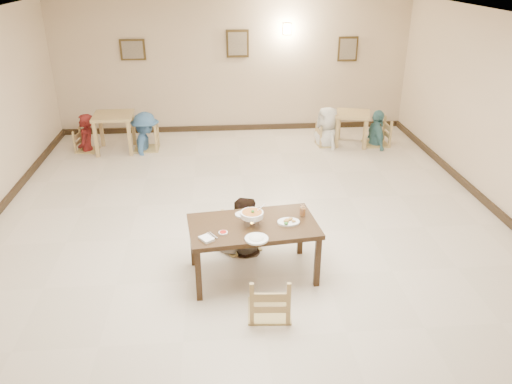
{
  "coord_description": "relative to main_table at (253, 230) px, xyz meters",
  "views": [
    {
      "loc": [
        -0.47,
        -6.41,
        3.73
      ],
      "look_at": [
        0.06,
        -0.31,
        0.84
      ],
      "focal_mm": 35.0,
      "sensor_mm": 36.0,
      "label": 1
    }
  ],
  "objects": [
    {
      "name": "curry_warmer",
      "position": [
        -0.02,
        -0.02,
        0.23
      ],
      "size": [
        0.32,
        0.28,
        0.25
      ],
      "color": "silver",
      "rests_on": "main_table"
    },
    {
      "name": "picture_a",
      "position": [
        -2.16,
        5.98,
        1.24
      ],
      "size": [
        0.55,
        0.04,
        0.45
      ],
      "color": "#3A2B13",
      "rests_on": "wall_back"
    },
    {
      "name": "bg_diner_a",
      "position": [
        -3.15,
        4.87,
        0.14
      ],
      "size": [
        0.4,
        0.59,
        1.6
      ],
      "primitive_type": "imported",
      "rotation": [
        0.0,
        0.0,
        4.68
      ],
      "color": "maroon",
      "rests_on": "floor"
    },
    {
      "name": "baseboard_back",
      "position": [
        0.04,
        6.0,
        -0.6
      ],
      "size": [
        8.0,
        0.06,
        0.12
      ],
      "primitive_type": "cube",
      "color": "#302215",
      "rests_on": "floor"
    },
    {
      "name": "rice_plate_far",
      "position": [
        -0.08,
        0.25,
        0.09
      ],
      "size": [
        0.27,
        0.27,
        0.06
      ],
      "color": "white",
      "rests_on": "main_table"
    },
    {
      "name": "drink_glass",
      "position": [
        0.65,
        0.17,
        0.15
      ],
      "size": [
        0.07,
        0.07,
        0.14
      ],
      "color": "white",
      "rests_on": "main_table"
    },
    {
      "name": "main_table",
      "position": [
        0.0,
        0.0,
        0.0
      ],
      "size": [
        1.67,
        1.06,
        0.74
      ],
      "rotation": [
        0.0,
        0.0,
        0.11
      ],
      "color": "#3A2614",
      "rests_on": "floor"
    },
    {
      "name": "bg_chair_ll",
      "position": [
        -3.15,
        4.87,
        -0.22
      ],
      "size": [
        0.41,
        0.41,
        0.88
      ],
      "rotation": [
        0.0,
        0.0,
        1.42
      ],
      "color": "tan",
      "rests_on": "floor"
    },
    {
      "name": "chair_near",
      "position": [
        0.12,
        -0.77,
        -0.14
      ],
      "size": [
        0.49,
        0.49,
        1.04
      ],
      "rotation": [
        0.0,
        0.0,
        3.07
      ],
      "color": "tan",
      "rests_on": "floor"
    },
    {
      "name": "bg_chair_rr",
      "position": [
        3.08,
        4.73,
        -0.12
      ],
      "size": [
        0.51,
        0.51,
        1.09
      ],
      "rotation": [
        0.0,
        0.0,
        -1.57
      ],
      "color": "tan",
      "rests_on": "floor"
    },
    {
      "name": "bg_diner_b",
      "position": [
        -1.9,
        4.85,
        0.15
      ],
      "size": [
        0.61,
        1.05,
        1.61
      ],
      "primitive_type": "imported",
      "rotation": [
        0.0,
        0.0,
        1.56
      ],
      "color": "teal",
      "rests_on": "floor"
    },
    {
      "name": "bg_diner_d",
      "position": [
        3.08,
        4.73,
        0.11
      ],
      "size": [
        0.4,
        0.91,
        1.54
      ],
      "primitive_type": "imported",
      "rotation": [
        0.0,
        0.0,
        1.59
      ],
      "color": "teal",
      "rests_on": "floor"
    },
    {
      "name": "main_diner",
      "position": [
        -0.1,
        0.64,
        0.13
      ],
      "size": [
        0.8,
        0.64,
        1.58
      ],
      "primitive_type": "imported",
      "rotation": [
        0.0,
        0.0,
        3.19
      ],
      "color": "gray",
      "rests_on": "floor"
    },
    {
      "name": "baseboard_right",
      "position": [
        4.01,
        1.03,
        -0.6
      ],
      "size": [
        0.06,
        10.0,
        0.12
      ],
      "primitive_type": "cube",
      "color": "#302215",
      "rests_on": "floor"
    },
    {
      "name": "ceiling",
      "position": [
        0.04,
        1.03,
        2.34
      ],
      "size": [
        10.0,
        10.0,
        0.0
      ],
      "primitive_type": "plane",
      "color": "white",
      "rests_on": "wall_back"
    },
    {
      "name": "bg_diner_c",
      "position": [
        2.0,
        4.79,
        0.19
      ],
      "size": [
        0.73,
        0.94,
        1.69
      ],
      "primitive_type": "imported",
      "rotation": [
        0.0,
        0.0,
        4.97
      ],
      "color": "silver",
      "rests_on": "floor"
    },
    {
      "name": "bg_table_left",
      "position": [
        -2.52,
        4.82,
        -0.01
      ],
      "size": [
        0.82,
        0.82,
        0.79
      ],
      "rotation": [
        0.0,
        0.0,
        0.03
      ],
      "color": "tan",
      "rests_on": "floor"
    },
    {
      "name": "picture_b",
      "position": [
        0.14,
        5.98,
        1.34
      ],
      "size": [
        0.5,
        0.04,
        0.6
      ],
      "color": "#3A2B13",
      "rests_on": "wall_back"
    },
    {
      "name": "napkin_cutlery",
      "position": [
        -0.57,
        -0.33,
        0.1
      ],
      "size": [
        0.23,
        0.27,
        0.03
      ],
      "color": "white",
      "rests_on": "main_table"
    },
    {
      "name": "fried_plate",
      "position": [
        0.44,
        -0.01,
        0.1
      ],
      "size": [
        0.28,
        0.28,
        0.06
      ],
      "color": "white",
      "rests_on": "main_table"
    },
    {
      "name": "floor",
      "position": [
        0.04,
        1.03,
        -0.66
      ],
      "size": [
        10.0,
        10.0,
        0.0
      ],
      "primitive_type": "plane",
      "color": "beige",
      "rests_on": "ground"
    },
    {
      "name": "chili_dish",
      "position": [
        -0.38,
        -0.2,
        0.09
      ],
      "size": [
        0.11,
        0.11,
        0.02
      ],
      "color": "white",
      "rests_on": "main_table"
    },
    {
      "name": "wall_sconce",
      "position": [
        1.24,
        5.99,
        1.64
      ],
      "size": [
        0.16,
        0.05,
        0.22
      ],
      "primitive_type": "cube",
      "color": "#FFD88C",
      "rests_on": "wall_back"
    },
    {
      "name": "bg_table_right",
      "position": [
        2.54,
        4.81,
        -0.09
      ],
      "size": [
        0.89,
        0.89,
        0.71
      ],
      "rotation": [
        0.0,
        0.0,
        -0.3
      ],
      "color": "tan",
      "rests_on": "floor"
    },
    {
      "name": "picture_c",
      "position": [
        2.64,
        5.98,
        1.19
      ],
      "size": [
        0.45,
        0.04,
        0.55
      ],
      "color": "#3A2B13",
      "rests_on": "wall_back"
    },
    {
      "name": "rice_plate_near",
      "position": [
        0.01,
        -0.37,
        0.09
      ],
      "size": [
        0.28,
        0.28,
        0.06
      ],
      "color": "white",
      "rests_on": "main_table"
    },
    {
      "name": "bg_chair_rl",
      "position": [
        2.0,
        4.79,
        -0.22
      ],
      "size": [
        0.42,
        0.42,
        0.89
      ],
      "rotation": [
        0.0,
        0.0,
        1.66
      ],
      "color": "tan",
      "rests_on": "floor"
    },
    {
      "name": "bg_chair_lr",
      "position": [
        -1.9,
        4.85,
        -0.12
      ],
      "size": [
        0.51,
        0.51,
        1.08
      ],
      "rotation": [
        0.0,
        0.0,
        -1.57
      ],
      "color": "tan",
      "rests_on": "floor"
    },
    {
      "name": "chair_far",
      "position": [
        -0.12,
        0.7,
        -0.17
      ],
      "size": [
        0.46,
        0.46,
        0.98
      ],
      "rotation": [
        0.0,
        0.0,
        0.32
      ],
      "color": "tan",
      "rests_on": "floor"
    },
    {
      "name": "wall_back",
      "position": [
        0.04,
        6.03,
        0.84
      ],
      "size": [
        10.0,
        0.0,
        10.0
      ],
      "primitive_type": "plane",
      "rotation": [
        1.57,
        0.0,
        0.0
      ],
      "color": "beige",
      "rests_on": "floor"
    }
  ]
}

